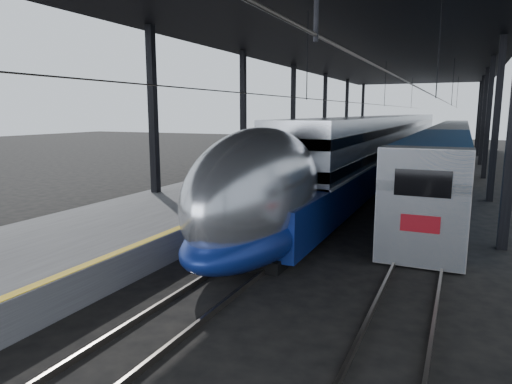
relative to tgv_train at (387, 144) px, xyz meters
The scene contains 7 objects.
ground 27.86m from the tgv_train, 94.13° to the right, with size 160.00×160.00×0.00m, color black.
platform 9.61m from the tgv_train, 125.53° to the right, with size 6.00×80.00×1.00m, color #4C4C4F.
yellow_strip 8.24m from the tgv_train, 109.32° to the right, with size 0.30×80.00×0.01m, color gold.
rails 8.36m from the tgv_train, 72.02° to the right, with size 6.52×80.00×0.16m.
canopy 10.38m from the tgv_train, 90.74° to the right, with size 18.00×75.00×9.47m.
tgv_train is the anchor object (origin of this frame).
second_train 5.08m from the tgv_train, ahead, with size 2.79×56.05×3.85m.
Camera 1 is at (8.05, -13.39, 4.94)m, focal length 32.00 mm.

